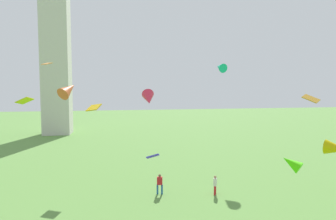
% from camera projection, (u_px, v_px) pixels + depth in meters
% --- Properties ---
extents(person_1, '(0.42, 0.48, 1.60)m').
position_uv_depth(person_1, '(215.00, 184.00, 22.41)').
color(person_1, red).
rests_on(person_1, ground_plane).
extents(person_2, '(0.52, 0.36, 1.70)m').
position_uv_depth(person_2, '(160.00, 183.00, 22.48)').
color(person_2, '#235693').
rests_on(person_2, ground_plane).
extents(kite_flying_0, '(1.27, 1.27, 0.32)m').
position_uv_depth(kite_flying_0, '(47.00, 64.00, 28.63)').
color(kite_flying_0, orange).
extents(kite_flying_3, '(1.28, 1.88, 1.45)m').
position_uv_depth(kite_flying_3, '(220.00, 67.00, 32.89)').
color(kite_flying_3, '#13B78B').
extents(kite_flying_4, '(2.05, 2.26, 1.79)m').
position_uv_depth(kite_flying_4, '(69.00, 89.00, 23.29)').
color(kite_flying_4, '#D35C2C').
extents(kite_flying_5, '(1.54, 1.63, 1.28)m').
position_uv_depth(kite_flying_5, '(291.00, 163.00, 17.63)').
color(kite_flying_5, '#45E309').
extents(kite_flying_6, '(1.15, 0.81, 0.58)m').
position_uv_depth(kite_flying_6, '(153.00, 156.00, 21.01)').
color(kite_flying_6, '#3423E6').
extents(kite_flying_7, '(1.51, 1.85, 0.70)m').
position_uv_depth(kite_flying_7, '(94.00, 107.00, 26.18)').
color(kite_flying_7, '#C7A00C').
extents(kite_flying_8, '(1.80, 1.48, 0.85)m').
position_uv_depth(kite_flying_8, '(25.00, 101.00, 27.72)').
color(kite_flying_8, '#BCC909').
extents(kite_flying_9, '(1.14, 1.91, 1.74)m').
position_uv_depth(kite_flying_9, '(149.00, 99.00, 23.82)').
color(kite_flying_9, '#DE2A45').
extents(kite_flying_10, '(1.85, 1.80, 1.03)m').
position_uv_depth(kite_flying_10, '(311.00, 99.00, 29.54)').
color(kite_flying_10, '#BE8621').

